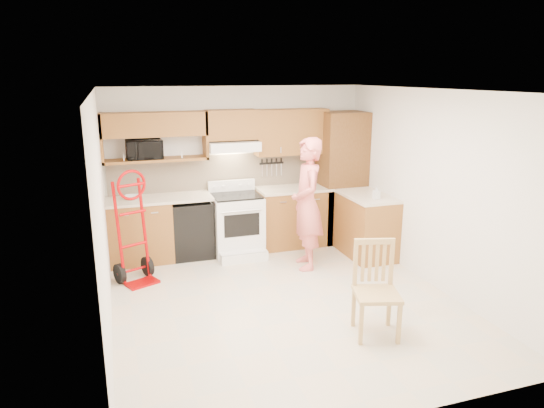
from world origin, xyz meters
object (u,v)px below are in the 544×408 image
hand_truck (135,233)px  dining_chair (377,291)px  microwave (144,149)px  person (307,204)px  range (238,220)px

hand_truck → dining_chair: 3.18m
microwave → dining_chair: size_ratio=0.50×
microwave → dining_chair: 3.90m
microwave → person: 2.45m
microwave → range: (1.28, -0.30, -1.09)m
microwave → person: bearing=-30.7°
microwave → hand_truck: microwave is taller
hand_truck → range: bearing=-1.7°
dining_chair → microwave: bearing=139.3°
range → dining_chair: range is taller
range → dining_chair: 2.92m
microwave → person: person is taller
person → range: bearing=-125.8°
person → hand_truck: bearing=-85.3°
range → microwave: bearing=166.9°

